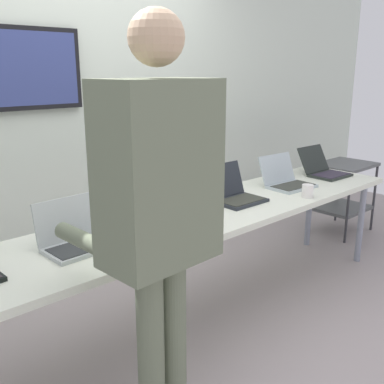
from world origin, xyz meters
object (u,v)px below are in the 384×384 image
person (158,205)px  storage_cart (343,187)px  laptop_station_5 (324,169)px  laptop_station_3 (234,193)px  laptop_station_4 (286,180)px  workbench (179,226)px  laptop_station_1 (76,236)px  coffee_mug (307,191)px  laptop_station_2 (163,209)px

person → storage_cart: (2.99, 0.85, -0.63)m
laptop_station_5 → laptop_station_3: bearing=180.0°
laptop_station_4 → workbench: bearing=-178.6°
laptop_station_3 → laptop_station_4: size_ratio=0.91×
laptop_station_3 → laptop_station_5: laptop_station_3 is taller
person → storage_cart: bearing=15.9°
laptop_station_3 → person: 1.37m
laptop_station_3 → person: size_ratio=0.18×
laptop_station_1 → coffee_mug: bearing=-9.5°
storage_cart → coffee_mug: bearing=-161.0°
coffee_mug → storage_cart: bearing=19.0°
laptop_station_5 → laptop_station_4: bearing=-178.9°
laptop_station_5 → storage_cart: (0.72, 0.20, -0.32)m
laptop_station_2 → laptop_station_5: bearing=-1.2°
workbench → laptop_station_2: (-0.06, 0.07, 0.10)m
workbench → laptop_station_3: (0.53, 0.04, 0.10)m
laptop_station_5 → person: person is taller
laptop_station_1 → person: (0.01, -0.64, 0.30)m
laptop_station_4 → laptop_station_3: bearing=178.9°
laptop_station_1 → storage_cart: 3.03m
laptop_station_3 → storage_cart: size_ratio=0.47×
laptop_station_4 → coffee_mug: (-0.14, -0.28, -0.01)m
laptop_station_1 → coffee_mug: size_ratio=3.89×
workbench → laptop_station_2: laptop_station_2 is taller
workbench → laptop_station_1: bearing=178.2°
laptop_station_2 → person: person is taller
laptop_station_2 → laptop_station_4: size_ratio=1.05×
workbench → laptop_station_2: 0.14m
laptop_station_3 → coffee_mug: bearing=-33.6°
laptop_station_2 → laptop_station_1: bearing=-174.9°
workbench → laptop_station_3: laptop_station_3 is taller
laptop_station_3 → laptop_station_4: (0.57, -0.01, -0.00)m
laptop_station_4 → laptop_station_2: bearing=177.7°
workbench → laptop_station_3: 0.54m
workbench → laptop_station_4: laptop_station_4 is taller
person → laptop_station_4: bearing=20.5°
laptop_station_1 → person: person is taller
laptop_station_1 → laptop_station_3: size_ratio=1.06×
workbench → laptop_station_3: size_ratio=11.51×
laptop_station_3 → coffee_mug: size_ratio=3.66×
laptop_station_3 → person: (-1.16, -0.66, 0.30)m
laptop_station_3 → laptop_station_1: bearing=-179.2°
laptop_station_2 → person: size_ratio=0.21×
laptop_station_1 → person: bearing=-88.7°
laptop_station_1 → laptop_station_3: (1.18, 0.02, -0.00)m
laptop_station_5 → person: bearing=-163.8°
coffee_mug → laptop_station_3: bearing=146.4°
workbench → storage_cart: workbench is taller
laptop_station_5 → coffee_mug: bearing=-156.9°
person → coffee_mug: size_ratio=19.85×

